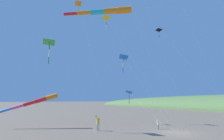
{
  "coord_description": "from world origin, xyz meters",
  "views": [
    {
      "loc": [
        -18.34,
        -16.43,
        3.9
      ],
      "look_at": [
        -5.29,
        6.13,
        7.88
      ],
      "focal_mm": 30.74,
      "sensor_mm": 36.0,
      "label": 1
    }
  ],
  "objects_px": {
    "person_adult_flyer": "(98,122)",
    "kite_delta_red_high_left": "(107,19)",
    "kite_windsock_rainbow_low_near": "(38,101)",
    "kite_delta_purple_drifting": "(124,57)",
    "kite_delta_blue_topmost": "(160,31)",
    "person_child_green_jacket": "(158,124)",
    "kite_delta_striped_overhead": "(79,4)",
    "kite_delta_long_streamer_right": "(49,42)",
    "kite_windsock_teal_far_right": "(107,11)",
    "kite_delta_yellow_midlevel": "(129,92)"
  },
  "relations": [
    {
      "from": "kite_delta_blue_topmost",
      "to": "kite_delta_red_high_left",
      "type": "xyz_separation_m",
      "value": [
        -6.39,
        6.44,
        3.17
      ]
    },
    {
      "from": "kite_delta_blue_topmost",
      "to": "kite_windsock_rainbow_low_near",
      "type": "distance_m",
      "value": 21.7
    },
    {
      "from": "person_adult_flyer",
      "to": "kite_delta_striped_overhead",
      "type": "bearing_deg",
      "value": 108.52
    },
    {
      "from": "kite_windsock_rainbow_low_near",
      "to": "kite_delta_purple_drifting",
      "type": "relative_size",
      "value": 1.55
    },
    {
      "from": "kite_delta_blue_topmost",
      "to": "kite_windsock_teal_far_right",
      "type": "bearing_deg",
      "value": -148.51
    },
    {
      "from": "person_adult_flyer",
      "to": "kite_delta_purple_drifting",
      "type": "distance_m",
      "value": 14.19
    },
    {
      "from": "person_child_green_jacket",
      "to": "kite_windsock_rainbow_low_near",
      "type": "relative_size",
      "value": 0.06
    },
    {
      "from": "person_child_green_jacket",
      "to": "kite_windsock_teal_far_right",
      "type": "relative_size",
      "value": 0.1
    },
    {
      "from": "kite_delta_blue_topmost",
      "to": "kite_windsock_teal_far_right",
      "type": "height_order",
      "value": "kite_delta_blue_topmost"
    },
    {
      "from": "kite_delta_yellow_midlevel",
      "to": "kite_windsock_rainbow_low_near",
      "type": "distance_m",
      "value": 14.26
    },
    {
      "from": "person_child_green_jacket",
      "to": "kite_delta_blue_topmost",
      "type": "xyz_separation_m",
      "value": [
        3.35,
        2.43,
        14.31
      ]
    },
    {
      "from": "kite_delta_blue_topmost",
      "to": "kite_delta_purple_drifting",
      "type": "height_order",
      "value": "kite_delta_blue_topmost"
    },
    {
      "from": "kite_delta_yellow_midlevel",
      "to": "kite_windsock_rainbow_low_near",
      "type": "height_order",
      "value": "kite_delta_yellow_midlevel"
    },
    {
      "from": "person_adult_flyer",
      "to": "kite_delta_yellow_midlevel",
      "type": "xyz_separation_m",
      "value": [
        7.63,
        3.89,
        4.03
      ]
    },
    {
      "from": "kite_delta_yellow_midlevel",
      "to": "kite_delta_red_high_left",
      "type": "distance_m",
      "value": 13.64
    },
    {
      "from": "kite_windsock_rainbow_low_near",
      "to": "kite_delta_red_high_left",
      "type": "distance_m",
      "value": 18.0
    },
    {
      "from": "kite_delta_long_streamer_right",
      "to": "kite_windsock_teal_far_right",
      "type": "bearing_deg",
      "value": -82.88
    },
    {
      "from": "kite_delta_striped_overhead",
      "to": "kite_delta_red_high_left",
      "type": "distance_m",
      "value": 6.16
    },
    {
      "from": "person_child_green_jacket",
      "to": "kite_delta_striped_overhead",
      "type": "xyz_separation_m",
      "value": [
        -8.93,
        7.09,
        17.86
      ]
    },
    {
      "from": "person_adult_flyer",
      "to": "kite_delta_red_high_left",
      "type": "relative_size",
      "value": 0.1
    },
    {
      "from": "person_adult_flyer",
      "to": "kite_delta_red_high_left",
      "type": "distance_m",
      "value": 18.7
    },
    {
      "from": "person_adult_flyer",
      "to": "kite_delta_striped_overhead",
      "type": "relative_size",
      "value": 0.1
    },
    {
      "from": "kite_delta_red_high_left",
      "to": "kite_delta_long_streamer_right",
      "type": "bearing_deg",
      "value": -170.18
    },
    {
      "from": "kite_windsock_rainbow_low_near",
      "to": "person_child_green_jacket",
      "type": "bearing_deg",
      "value": -35.0
    },
    {
      "from": "kite_delta_purple_drifting",
      "to": "person_child_green_jacket",
      "type": "bearing_deg",
      "value": -92.49
    },
    {
      "from": "person_adult_flyer",
      "to": "person_child_green_jacket",
      "type": "bearing_deg",
      "value": -20.35
    },
    {
      "from": "kite_delta_striped_overhead",
      "to": "kite_delta_long_streamer_right",
      "type": "distance_m",
      "value": 7.91
    },
    {
      "from": "kite_delta_blue_topmost",
      "to": "kite_delta_purple_drifting",
      "type": "bearing_deg",
      "value": 116.14
    },
    {
      "from": "kite_windsock_teal_far_right",
      "to": "kite_delta_purple_drifting",
      "type": "xyz_separation_m",
      "value": [
        11.67,
        15.04,
        0.29
      ]
    },
    {
      "from": "person_adult_flyer",
      "to": "kite_delta_striped_overhead",
      "type": "xyz_separation_m",
      "value": [
        -1.45,
        4.32,
        17.49
      ]
    },
    {
      "from": "kite_windsock_rainbow_low_near",
      "to": "kite_windsock_teal_far_right",
      "type": "bearing_deg",
      "value": -81.45
    },
    {
      "from": "kite_delta_blue_topmost",
      "to": "kite_delta_purple_drifting",
      "type": "relative_size",
      "value": 1.28
    },
    {
      "from": "person_adult_flyer",
      "to": "kite_delta_red_high_left",
      "type": "bearing_deg",
      "value": 53.94
    },
    {
      "from": "kite_delta_blue_topmost",
      "to": "kite_delta_red_high_left",
      "type": "relative_size",
      "value": 0.83
    },
    {
      "from": "kite_delta_striped_overhead",
      "to": "kite_delta_long_streamer_right",
      "type": "bearing_deg",
      "value": 179.33
    },
    {
      "from": "kite_delta_blue_topmost",
      "to": "kite_delta_striped_overhead",
      "type": "height_order",
      "value": "kite_delta_striped_overhead"
    },
    {
      "from": "kite_delta_yellow_midlevel",
      "to": "person_adult_flyer",
      "type": "bearing_deg",
      "value": -152.97
    },
    {
      "from": "kite_delta_striped_overhead",
      "to": "kite_windsock_teal_far_right",
      "type": "height_order",
      "value": "kite_delta_striped_overhead"
    },
    {
      "from": "person_adult_flyer",
      "to": "kite_windsock_teal_far_right",
      "type": "relative_size",
      "value": 0.15
    },
    {
      "from": "kite_delta_long_streamer_right",
      "to": "kite_delta_red_high_left",
      "type": "xyz_separation_m",
      "value": [
        9.97,
        1.73,
        6.39
      ]
    },
    {
      "from": "kite_delta_striped_overhead",
      "to": "kite_delta_red_high_left",
      "type": "height_order",
      "value": "kite_delta_striped_overhead"
    },
    {
      "from": "person_child_green_jacket",
      "to": "kite_delta_striped_overhead",
      "type": "bearing_deg",
      "value": 141.53
    },
    {
      "from": "kite_delta_blue_topmost",
      "to": "kite_delta_red_high_left",
      "type": "bearing_deg",
      "value": 134.78
    },
    {
      "from": "kite_windsock_teal_far_right",
      "to": "kite_delta_purple_drifting",
      "type": "relative_size",
      "value": 1.03
    },
    {
      "from": "kite_delta_blue_topmost",
      "to": "kite_windsock_teal_far_right",
      "type": "relative_size",
      "value": 1.25
    },
    {
      "from": "kite_delta_red_high_left",
      "to": "kite_delta_yellow_midlevel",
      "type": "bearing_deg",
      "value": -34.6
    },
    {
      "from": "kite_delta_yellow_midlevel",
      "to": "kite_delta_blue_topmost",
      "type": "distance_m",
      "value": 11.24
    },
    {
      "from": "kite_windsock_teal_far_right",
      "to": "kite_delta_striped_overhead",
      "type": "bearing_deg",
      "value": 80.12
    },
    {
      "from": "kite_delta_blue_topmost",
      "to": "kite_windsock_rainbow_low_near",
      "type": "height_order",
      "value": "kite_delta_blue_topmost"
    },
    {
      "from": "kite_delta_striped_overhead",
      "to": "kite_delta_long_streamer_right",
      "type": "xyz_separation_m",
      "value": [
        -4.09,
        0.05,
        -6.77
      ]
    }
  ]
}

